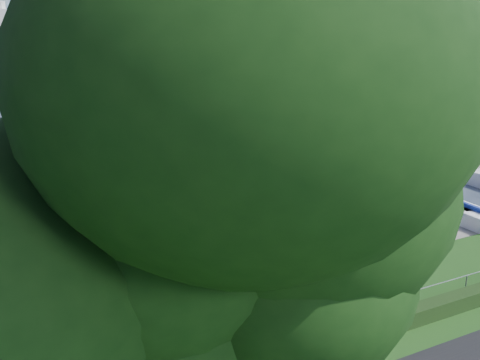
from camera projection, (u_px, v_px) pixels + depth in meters
hedge at (382, 325)px, 20.94m from camera, size 80.00×0.70×0.70m
fence at (377, 302)px, 21.04m from camera, size 80.00×0.04×0.04m
docks at (163, 174)px, 43.68m from camera, size 90.00×41.60×0.25m
tree at (191, 203)px, 7.56m from camera, size 9.07×7.38×13.71m
crane at (215, 105)px, 43.01m from camera, size 7.20×13.09×22.35m
cargo_ship_mid at (89, 42)px, 214.92m from camera, size 113.03×44.33×21.50m
cargo_ship_east at (414, 39)px, 248.69m from camera, size 89.52×38.67×21.50m
sailboat_fleet at (121, 102)px, 44.11m from camera, size 73.19×49.66×13.01m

